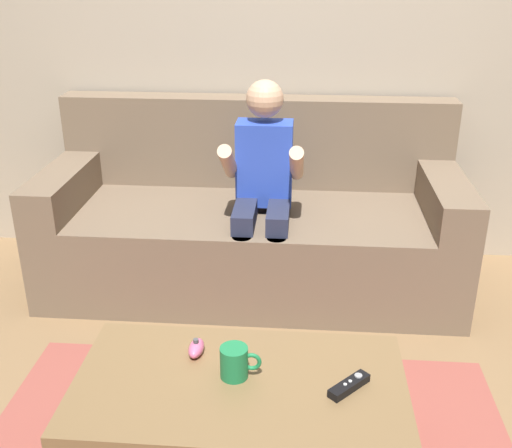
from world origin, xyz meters
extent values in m
plane|color=olive|center=(0.00, 0.00, 0.00)|extent=(9.75, 9.75, 0.00)
cube|color=#B2A38E|center=(0.00, 1.48, 1.25)|extent=(4.87, 0.05, 2.50)
cube|color=#75604C|center=(-0.20, 1.04, 0.21)|extent=(1.96, 0.80, 0.41)
cube|color=#75604C|center=(-0.20, 1.36, 0.64)|extent=(1.96, 0.16, 0.45)
cube|color=#75604C|center=(-1.09, 1.04, 0.50)|extent=(0.18, 0.80, 0.18)
cube|color=#75604C|center=(0.69, 1.04, 0.50)|extent=(0.18, 0.80, 0.18)
cylinder|color=#282D47|center=(-0.21, 0.69, 0.21)|extent=(0.08, 0.08, 0.41)
cylinder|color=#282D47|center=(-0.06, 0.69, 0.21)|extent=(0.08, 0.08, 0.41)
cube|color=#282D47|center=(-0.21, 0.84, 0.45)|extent=(0.10, 0.31, 0.10)
cube|color=#282D47|center=(-0.06, 0.84, 0.45)|extent=(0.10, 0.31, 0.10)
cube|color=blue|center=(-0.14, 1.00, 0.64)|extent=(0.25, 0.15, 0.38)
cylinder|color=#DBAA87|center=(-0.29, 0.86, 0.69)|extent=(0.06, 0.28, 0.22)
cylinder|color=#DBAA87|center=(0.01, 0.86, 0.69)|extent=(0.06, 0.28, 0.22)
sphere|color=#DBAA87|center=(-0.14, 1.00, 0.94)|extent=(0.16, 0.16, 0.16)
cube|color=brown|center=(-0.12, -0.25, 0.39)|extent=(0.94, 0.52, 0.04)
cylinder|color=gray|center=(-0.54, -0.04, 0.18)|extent=(0.04, 0.04, 0.37)
cylinder|color=gray|center=(0.30, -0.04, 0.18)|extent=(0.04, 0.04, 0.37)
cube|color=black|center=(0.18, -0.26, 0.42)|extent=(0.12, 0.13, 0.02)
cylinder|color=#99999E|center=(0.21, -0.24, 0.43)|extent=(0.02, 0.02, 0.00)
cylinder|color=silver|center=(0.19, -0.26, 0.43)|extent=(0.01, 0.01, 0.00)
cylinder|color=silver|center=(0.17, -0.28, 0.43)|extent=(0.01, 0.01, 0.00)
ellipsoid|color=pink|center=(-0.26, -0.14, 0.42)|extent=(0.05, 0.09, 0.04)
cylinder|color=#4C4C51|center=(-0.26, -0.14, 0.45)|extent=(0.02, 0.02, 0.01)
cylinder|color=#1E7F47|center=(-0.14, -0.23, 0.45)|extent=(0.08, 0.08, 0.09)
torus|color=#1E7F47|center=(-0.09, -0.23, 0.46)|extent=(0.06, 0.01, 0.06)
camera|label=1|loc=(0.04, -1.65, 1.50)|focal=43.05mm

